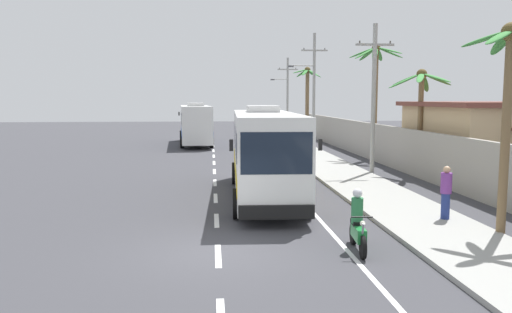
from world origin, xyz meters
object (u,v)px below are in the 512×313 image
at_px(palm_second, 508,84).
at_px(palm_third, 375,81).
at_px(motorcycle_trailing, 358,226).
at_px(utility_pole_distant, 287,94).
at_px(palm_nearest, 421,96).
at_px(coach_bus_far_lane, 195,123).
at_px(utility_pole_far, 313,87).
at_px(coach_bus_foreground, 265,150).
at_px(palm_fourth, 307,92).
at_px(motorcycle_beside_bus, 282,156).
at_px(pedestrian_near_kerb, 446,191).
at_px(utility_pole_mid, 374,97).

relative_size(palm_second, palm_third, 0.81).
distance_m(motorcycle_trailing, utility_pole_distant, 45.39).
distance_m(palm_nearest, palm_second, 12.70).
xyz_separation_m(coach_bus_far_lane, utility_pole_distant, (10.02, 12.17, 2.69)).
bearing_deg(palm_second, palm_third, 83.00).
bearing_deg(palm_second, utility_pole_distant, 89.96).
bearing_deg(palm_second, utility_pole_far, 90.17).
bearing_deg(coach_bus_foreground, utility_pole_far, 73.67).
relative_size(coach_bus_far_lane, utility_pole_far, 1.19).
xyz_separation_m(palm_third, palm_fourth, (-2.01, 13.78, -0.60)).
xyz_separation_m(coach_bus_far_lane, palm_third, (12.40, -12.11, 3.33)).
relative_size(motorcycle_trailing, palm_second, 0.31).
bearing_deg(palm_nearest, palm_fourth, 96.00).
bearing_deg(utility_pole_far, palm_second, -89.83).
distance_m(utility_pole_far, palm_third, 8.98).
xyz_separation_m(motorcycle_beside_bus, palm_third, (6.74, 3.46, 4.61)).
bearing_deg(pedestrian_near_kerb, palm_nearest, -12.32).
height_order(coach_bus_far_lane, utility_pole_distant, utility_pole_distant).
bearing_deg(utility_pole_mid, coach_bus_far_lane, 117.75).
relative_size(coach_bus_foreground, pedestrian_near_kerb, 6.41).
xyz_separation_m(coach_bus_far_lane, motorcycle_beside_bus, (5.67, -15.57, -1.28)).
xyz_separation_m(motorcycle_trailing, utility_pole_far, (4.57, 29.32, 4.35)).
bearing_deg(palm_nearest, motorcycle_beside_bus, 151.50).
distance_m(motorcycle_trailing, palm_third, 22.35).
xyz_separation_m(motorcycle_beside_bus, palm_fourth, (4.72, 17.23, 4.02)).
xyz_separation_m(coach_bus_foreground, utility_pole_distant, (6.41, 37.12, 2.67)).
bearing_deg(palm_nearest, coach_bus_foreground, -147.93).
bearing_deg(motorcycle_trailing, motorcycle_beside_bus, 88.89).
relative_size(motorcycle_trailing, utility_pole_mid, 0.24).
xyz_separation_m(utility_pole_distant, palm_third, (2.38, -24.28, 0.64)).
xyz_separation_m(utility_pole_mid, palm_fourth, (0.32, 20.81, 0.48)).
distance_m(pedestrian_near_kerb, palm_fourth, 31.95).
bearing_deg(motorcycle_beside_bus, utility_pole_far, 70.66).
height_order(coach_bus_foreground, utility_pole_far, utility_pole_far).
bearing_deg(palm_nearest, utility_pole_distant, 94.67).
height_order(coach_bus_far_lane, palm_nearest, palm_nearest).
distance_m(utility_pole_far, utility_pole_distant, 15.66).
xyz_separation_m(utility_pole_far, palm_fourth, (0.48, 5.15, -0.35)).
xyz_separation_m(utility_pole_mid, palm_third, (2.33, 7.03, 1.08)).
height_order(utility_pole_far, palm_fourth, utility_pole_far).
bearing_deg(utility_pole_distant, palm_fourth, -87.99).
height_order(utility_pole_mid, palm_third, utility_pole_mid).
bearing_deg(palm_fourth, palm_second, -90.69).
height_order(coach_bus_far_lane, motorcycle_beside_bus, coach_bus_far_lane).
relative_size(coach_bus_foreground, palm_nearest, 1.99).
xyz_separation_m(motorcycle_beside_bus, utility_pole_far, (4.24, 12.08, 4.36)).
xyz_separation_m(utility_pole_far, palm_second, (0.08, -28.27, -0.51)).
xyz_separation_m(motorcycle_trailing, utility_pole_mid, (4.74, 13.66, 3.52)).
distance_m(coach_bus_far_lane, utility_pole_far, 10.94).
height_order(motorcycle_beside_bus, utility_pole_distant, utility_pole_distant).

